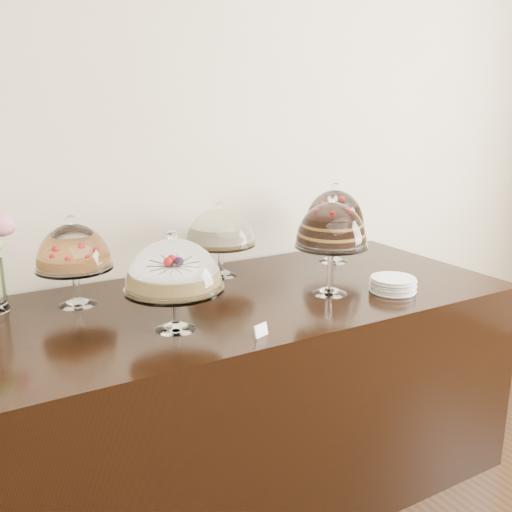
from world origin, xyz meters
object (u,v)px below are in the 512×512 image
cake_stand_choco_layer (332,228)px  cake_stand_dark_choco (335,213)px  cake_stand_sugar_sponge (174,269)px  cake_stand_fruit_tart (73,250)px  display_counter (250,392)px  cake_stand_cheesecake (220,230)px  plate_stack (393,285)px

cake_stand_choco_layer → cake_stand_dark_choco: size_ratio=1.06×
cake_stand_sugar_sponge → cake_stand_dark_choco: size_ratio=0.90×
cake_stand_fruit_tart → cake_stand_dark_choco: bearing=0.3°
display_counter → cake_stand_dark_choco: 0.97m
cake_stand_cheesecake → plate_stack: size_ratio=1.82×
display_counter → cake_stand_fruit_tart: (-0.65, 0.24, 0.67)m
plate_stack → cake_stand_choco_layer: bearing=154.5°
cake_stand_dark_choco → plate_stack: size_ratio=2.08×
display_counter → cake_stand_dark_choco: bearing=21.6°
cake_stand_sugar_sponge → cake_stand_choco_layer: (0.71, 0.04, 0.06)m
cake_stand_sugar_sponge → cake_stand_fruit_tart: size_ratio=0.99×
cake_stand_sugar_sponge → display_counter: bearing=25.0°
cake_stand_cheesecake → cake_stand_fruit_tart: bearing=-173.8°
display_counter → cake_stand_cheesecake: bearing=86.1°
cake_stand_sugar_sponge → cake_stand_choco_layer: cake_stand_choco_layer is taller
cake_stand_cheesecake → cake_stand_dark_choco: bearing=-6.3°
cake_stand_dark_choco → cake_stand_cheesecake: bearing=173.7°
cake_stand_cheesecake → cake_stand_sugar_sponge: bearing=-130.6°
plate_stack → cake_stand_fruit_tart: bearing=157.0°
cake_stand_choco_layer → cake_stand_sugar_sponge: bearing=-176.6°
cake_stand_sugar_sponge → cake_stand_fruit_tart: 0.50m
cake_stand_choco_layer → cake_stand_fruit_tart: cake_stand_choco_layer is taller
cake_stand_cheesecake → cake_stand_dark_choco: size_ratio=0.88×
cake_stand_choco_layer → cake_stand_dark_choco: (0.33, 0.40, -0.03)m
cake_stand_sugar_sponge → cake_stand_dark_choco: 1.13m
display_counter → cake_stand_sugar_sponge: cake_stand_sugar_sponge is taller
cake_stand_cheesecake → cake_stand_dark_choco: 0.61m
cake_stand_cheesecake → cake_stand_dark_choco: (0.60, -0.07, 0.04)m
cake_stand_sugar_sponge → cake_stand_cheesecake: (0.43, 0.51, -0.00)m
cake_stand_cheesecake → cake_stand_fruit_tart: size_ratio=0.96×
cake_stand_cheesecake → plate_stack: (0.53, -0.58, -0.19)m
cake_stand_dark_choco → cake_stand_fruit_tart: size_ratio=1.10×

